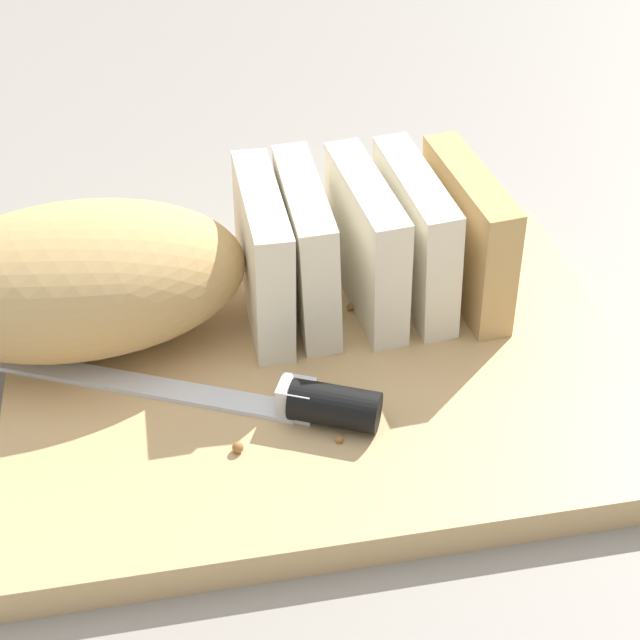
% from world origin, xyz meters
% --- Properties ---
extents(ground_plane, '(3.00, 3.00, 0.00)m').
position_xyz_m(ground_plane, '(0.00, 0.00, 0.00)').
color(ground_plane, gray).
extents(cutting_board, '(0.38, 0.29, 0.02)m').
position_xyz_m(cutting_board, '(0.00, 0.00, 0.01)').
color(cutting_board, tan).
rests_on(cutting_board, ground_plane).
extents(bread_loaf, '(0.36, 0.14, 0.09)m').
position_xyz_m(bread_loaf, '(-0.08, 0.05, 0.07)').
color(bread_loaf, tan).
rests_on(bread_loaf, cutting_board).
extents(bread_knife, '(0.27, 0.13, 0.02)m').
position_xyz_m(bread_knife, '(-0.03, -0.04, 0.03)').
color(bread_knife, silver).
rests_on(bread_knife, cutting_board).
extents(crumb_near_knife, '(0.00, 0.00, 0.00)m').
position_xyz_m(crumb_near_knife, '(0.00, -0.07, 0.02)').
color(crumb_near_knife, '#996633').
rests_on(crumb_near_knife, cutting_board).
extents(crumb_near_loaf, '(0.00, 0.00, 0.00)m').
position_xyz_m(crumb_near_loaf, '(0.03, 0.04, 0.02)').
color(crumb_near_loaf, '#996633').
rests_on(crumb_near_loaf, cutting_board).
extents(crumb_stray_left, '(0.01, 0.01, 0.01)m').
position_xyz_m(crumb_stray_left, '(-0.02, -0.03, 0.02)').
color(crumb_stray_left, '#996633').
rests_on(crumb_stray_left, cutting_board).
extents(crumb_stray_right, '(0.01, 0.01, 0.01)m').
position_xyz_m(crumb_stray_right, '(-0.06, -0.07, 0.02)').
color(crumb_stray_right, '#996633').
rests_on(crumb_stray_right, cutting_board).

